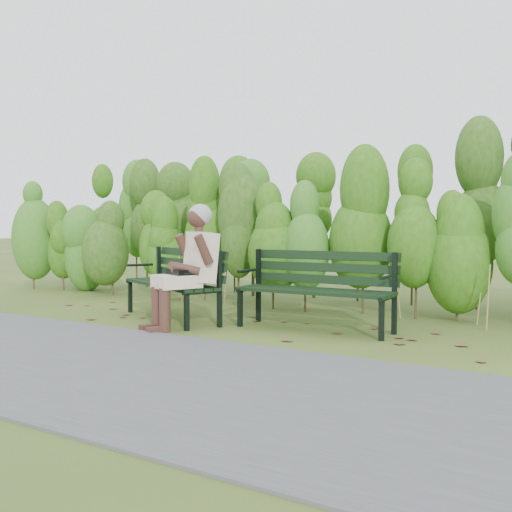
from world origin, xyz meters
The scene contains 7 objects.
ground centered at (0.00, 0.00, 0.00)m, with size 80.00×80.00×0.00m, color #39521D.
footpath centered at (0.00, -2.20, 0.01)m, with size 60.00×2.50×0.01m, color #474749.
hedge_band centered at (0.00, 1.86, 1.26)m, with size 11.04×1.67×2.42m.
leaf_litter centered at (-0.21, -0.11, 0.00)m, with size 5.73×2.28×0.01m.
bench_left centered at (-0.84, -0.05, 0.49)m, with size 1.73×1.18×0.83m.
bench_right centered at (0.88, 0.19, 0.49)m, with size 1.69×0.60×0.84m.
seated_woman centered at (-0.33, -0.48, 0.74)m, with size 0.67×0.87×1.34m.
Camera 1 is at (3.70, -5.52, 1.11)m, focal length 42.00 mm.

